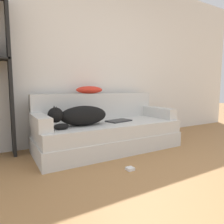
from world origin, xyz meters
name	(u,v)px	position (x,y,z in m)	size (l,w,h in m)	color
wall_back	(95,57)	(0.00, 2.56, 1.35)	(6.81, 0.06, 2.70)	silver
couch	(109,136)	(-0.09, 1.98, 0.19)	(1.98, 0.85, 0.38)	silver
couch_backrest	(97,106)	(-0.09, 2.33, 0.58)	(1.94, 0.15, 0.39)	silver
couch_arm_left	(40,122)	(-1.00, 1.97, 0.46)	(0.15, 0.66, 0.16)	silver
couch_arm_right	(158,112)	(0.83, 1.97, 0.46)	(0.15, 0.66, 0.16)	silver
dog	(80,116)	(-0.53, 1.92, 0.51)	(0.75, 0.32, 0.26)	black
laptop	(119,121)	(0.07, 1.95, 0.39)	(0.38, 0.28, 0.02)	#2D2D30
throw_pillow	(89,90)	(-0.21, 2.33, 0.82)	(0.41, 0.21, 0.11)	red
power_adapter	(130,169)	(-0.26, 1.22, 0.01)	(0.08, 0.08, 0.03)	silver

